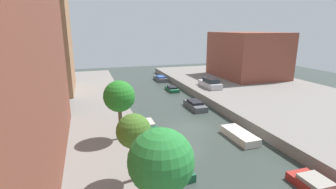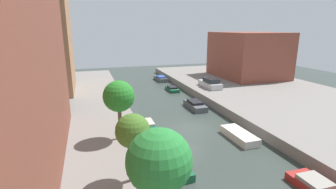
% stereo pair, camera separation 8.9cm
% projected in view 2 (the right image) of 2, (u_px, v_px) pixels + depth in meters
% --- Properties ---
extents(ground_plane, '(84.00, 84.00, 0.00)m').
position_uv_depth(ground_plane, '(191.00, 129.00, 24.64)').
color(ground_plane, '#333D38').
extents(quay_left, '(20.00, 64.00, 1.00)m').
position_uv_depth(quay_left, '(15.00, 145.00, 20.12)').
color(quay_left, gray).
rests_on(quay_left, ground_plane).
extents(quay_right, '(20.00, 64.00, 1.00)m').
position_uv_depth(quay_right, '(313.00, 109.00, 28.90)').
color(quay_right, gray).
rests_on(quay_right, ground_plane).
extents(apartment_tower_far, '(10.00, 10.03, 19.34)m').
position_uv_depth(apartment_tower_far, '(26.00, 18.00, 32.21)').
color(apartment_tower_far, '#9E704C').
rests_on(apartment_tower_far, quay_left).
extents(low_block_right, '(10.00, 12.00, 7.73)m').
position_uv_depth(low_block_right, '(248.00, 55.00, 44.78)').
color(low_block_right, brown).
rests_on(low_block_right, quay_right).
extents(street_tree_0, '(2.33, 2.33, 5.24)m').
position_uv_depth(street_tree_0, '(159.00, 163.00, 8.74)').
color(street_tree_0, '#4C3F2A').
rests_on(street_tree_0, quay_left).
extents(street_tree_1, '(1.94, 1.94, 3.99)m').
position_uv_depth(street_tree_1, '(133.00, 132.00, 13.98)').
color(street_tree_1, brown).
rests_on(street_tree_1, quay_left).
extents(street_tree_2, '(2.42, 2.42, 4.66)m').
position_uv_depth(street_tree_2, '(119.00, 97.00, 19.36)').
color(street_tree_2, brown).
rests_on(street_tree_2, quay_left).
extents(parked_car, '(1.79, 4.55, 1.40)m').
position_uv_depth(parked_car, '(210.00, 83.00, 37.25)').
color(parked_car, '#B7B7BC').
rests_on(parked_car, quay_right).
extents(moored_boat_left_2, '(1.65, 3.14, 0.91)m').
position_uv_depth(moored_boat_left_2, '(176.00, 168.00, 17.11)').
color(moored_boat_left_2, '#195638').
rests_on(moored_boat_left_2, ground_plane).
extents(moored_boat_left_3, '(1.39, 3.58, 0.68)m').
position_uv_depth(moored_boat_left_3, '(148.00, 126.00, 24.67)').
color(moored_boat_left_3, '#195638').
rests_on(moored_boat_left_3, ground_plane).
extents(moored_boat_right_1, '(1.75, 3.10, 0.76)m').
position_uv_depth(moored_boat_right_1, '(315.00, 185.00, 15.29)').
color(moored_boat_right_1, maroon).
rests_on(moored_boat_right_1, ground_plane).
extents(moored_boat_right_2, '(1.63, 3.98, 0.67)m').
position_uv_depth(moored_boat_right_2, '(239.00, 136.00, 22.33)').
color(moored_boat_right_2, beige).
rests_on(moored_boat_right_2, ground_plane).
extents(moored_boat_right_3, '(1.58, 4.00, 0.93)m').
position_uv_depth(moored_boat_right_3, '(195.00, 105.00, 30.82)').
color(moored_boat_right_3, '#4C5156').
rests_on(moored_boat_right_3, ground_plane).
extents(moored_boat_right_4, '(1.37, 3.30, 0.69)m').
position_uv_depth(moored_boat_right_4, '(172.00, 89.00, 39.44)').
color(moored_boat_right_4, '#195638').
rests_on(moored_boat_right_4, ground_plane).
extents(moored_boat_right_5, '(1.64, 4.14, 0.89)m').
position_uv_depth(moored_boat_right_5, '(161.00, 79.00, 46.95)').
color(moored_boat_right_5, '#4C5156').
rests_on(moored_boat_right_5, ground_plane).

